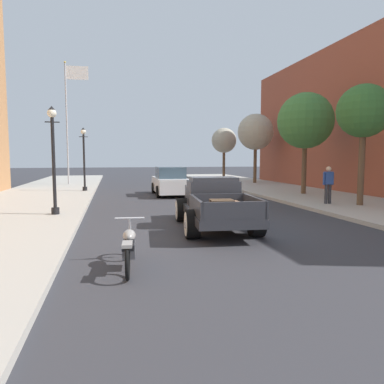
% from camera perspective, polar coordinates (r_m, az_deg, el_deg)
% --- Properties ---
extents(ground_plane, '(140.00, 140.00, 0.00)m').
position_cam_1_polar(ground_plane, '(11.67, 5.01, -5.43)').
color(ground_plane, '#333338').
extents(hotrod_truck_gunmetal, '(2.44, 5.03, 1.58)m').
position_cam_1_polar(hotrod_truck_gunmetal, '(11.53, 3.40, -1.76)').
color(hotrod_truck_gunmetal, '#333338').
rests_on(hotrod_truck_gunmetal, ground).
extents(motorcycle_parked, '(0.62, 2.12, 0.93)m').
position_cam_1_polar(motorcycle_parked, '(7.40, -9.84, -8.37)').
color(motorcycle_parked, black).
rests_on(motorcycle_parked, ground).
extents(car_background_white, '(1.91, 4.32, 1.65)m').
position_cam_1_polar(car_background_white, '(21.15, -3.44, 1.57)').
color(car_background_white, silver).
rests_on(car_background_white, ground).
extents(pedestrian_sidewalk_right, '(0.53, 0.22, 1.65)m').
position_cam_1_polar(pedestrian_sidewalk_right, '(17.16, 20.56, 1.39)').
color(pedestrian_sidewalk_right, '#333338').
rests_on(pedestrian_sidewalk_right, sidewalk_right).
extents(street_lamp_near, '(0.50, 0.32, 3.85)m').
position_cam_1_polar(street_lamp_near, '(13.93, -20.90, 5.87)').
color(street_lamp_near, black).
rests_on(street_lamp_near, sidewalk_left).
extents(street_lamp_far, '(0.50, 0.32, 3.85)m').
position_cam_1_polar(street_lamp_far, '(23.30, -16.56, 5.69)').
color(street_lamp_far, black).
rests_on(street_lamp_far, sidewalk_left).
extents(flagpole, '(1.74, 0.16, 9.16)m').
position_cam_1_polar(flagpole, '(29.52, -18.62, 12.13)').
color(flagpole, '#B2B2B7').
rests_on(flagpole, sidewalk_left).
extents(street_tree_nearest, '(2.24, 2.24, 5.11)m').
position_cam_1_polar(street_tree_nearest, '(17.27, 25.31, 11.26)').
color(street_tree_nearest, brown).
rests_on(street_tree_nearest, sidewalk_right).
extents(street_tree_second, '(3.09, 3.09, 5.62)m').
position_cam_1_polar(street_tree_second, '(21.53, 17.34, 10.57)').
color(street_tree_second, brown).
rests_on(street_tree_second, sidewalk_right).
extents(street_tree_third, '(2.87, 2.87, 5.50)m').
position_cam_1_polar(street_tree_third, '(29.90, 9.93, 9.22)').
color(street_tree_third, brown).
rests_on(street_tree_third, sidewalk_right).
extents(street_tree_farthest, '(2.40, 2.40, 4.88)m').
position_cam_1_polar(street_tree_farthest, '(35.66, 5.04, 8.01)').
color(street_tree_farthest, brown).
rests_on(street_tree_farthest, sidewalk_right).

